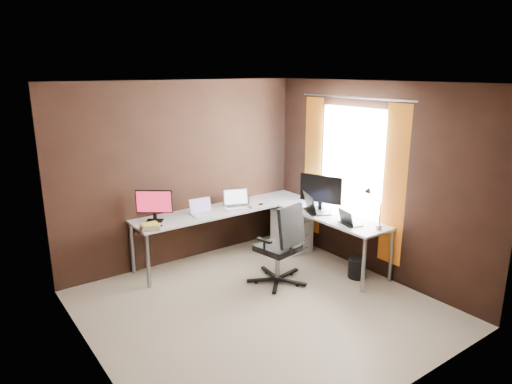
% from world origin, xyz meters
% --- Properties ---
extents(room, '(3.60, 3.60, 2.50)m').
position_xyz_m(room, '(0.34, 0.07, 1.28)').
color(room, tan).
rests_on(room, ground).
extents(desk, '(2.65, 2.25, 0.73)m').
position_xyz_m(desk, '(0.84, 1.04, 0.68)').
color(desk, white).
rests_on(desk, ground).
extents(drawer_pedestal, '(0.42, 0.50, 0.60)m').
position_xyz_m(drawer_pedestal, '(1.43, 1.15, 0.30)').
color(drawer_pedestal, white).
rests_on(drawer_pedestal, ground).
extents(monitor_left, '(0.39, 0.31, 0.41)m').
position_xyz_m(monitor_left, '(-0.54, 1.57, 0.96)').
color(monitor_left, black).
rests_on(monitor_left, desk).
extents(monitor_right, '(0.26, 0.58, 0.51)m').
position_xyz_m(monitor_right, '(1.50, 0.63, 1.02)').
color(monitor_right, black).
rests_on(monitor_right, desk).
extents(laptop_white, '(0.33, 0.24, 0.21)m').
position_xyz_m(laptop_white, '(0.09, 1.45, 0.78)').
color(laptop_white, white).
rests_on(laptop_white, desk).
extents(laptop_silver, '(0.45, 0.38, 0.25)m').
position_xyz_m(laptop_silver, '(0.66, 1.46, 0.78)').
color(laptop_silver, silver).
rests_on(laptop_silver, desk).
extents(laptop_black_big, '(0.42, 0.48, 0.26)m').
position_xyz_m(laptop_black_big, '(1.39, 0.63, 0.79)').
color(laptop_black_big, black).
rests_on(laptop_black_big, desk).
extents(laptop_black_small, '(0.27, 0.33, 0.19)m').
position_xyz_m(laptop_black_small, '(1.39, -0.00, 0.77)').
color(laptop_black_small, black).
rests_on(laptop_black_small, desk).
extents(book_stack, '(0.27, 0.24, 0.07)m').
position_xyz_m(book_stack, '(-0.73, 1.30, 0.77)').
color(book_stack, tan).
rests_on(book_stack, desk).
extents(mouse_left, '(0.10, 0.08, 0.04)m').
position_xyz_m(mouse_left, '(-0.61, 1.30, 0.75)').
color(mouse_left, black).
rests_on(mouse_left, desk).
extents(mouse_corner, '(0.09, 0.07, 0.03)m').
position_xyz_m(mouse_corner, '(0.99, 1.33, 0.74)').
color(mouse_corner, black).
rests_on(mouse_corner, desk).
extents(desk_lamp, '(0.18, 0.20, 0.52)m').
position_xyz_m(desk_lamp, '(1.48, -0.29, 1.06)').
color(desk_lamp, slate).
rests_on(desk_lamp, desk).
extents(office_chair, '(0.59, 0.60, 1.05)m').
position_xyz_m(office_chair, '(0.58, 0.38, 0.31)').
color(office_chair, black).
rests_on(office_chair, ground).
extents(wastebasket, '(0.31, 0.31, 0.27)m').
position_xyz_m(wastebasket, '(1.50, -0.09, 0.14)').
color(wastebasket, black).
rests_on(wastebasket, ground).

